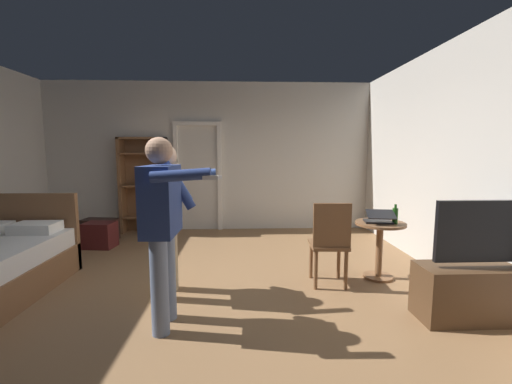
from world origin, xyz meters
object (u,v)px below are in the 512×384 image
(person_striped_shirt, at_px, (169,209))
(side_table, at_px, (380,241))
(person_blue_shirt, at_px, (163,218))
(suitcase_dark, at_px, (100,235))
(bookshelf, at_px, (144,181))
(laptop, at_px, (379,219))
(tv_flatscreen, at_px, (482,286))
(bottle_on_table, at_px, (395,216))
(suitcase_small, at_px, (100,229))
(wooden_chair, at_px, (330,240))

(person_striped_shirt, bearing_deg, side_table, 8.46)
(person_blue_shirt, distance_m, suitcase_dark, 3.10)
(bookshelf, height_order, laptop, bookshelf)
(laptop, height_order, person_blue_shirt, person_blue_shirt)
(side_table, bearing_deg, laptop, -131.25)
(laptop, height_order, suitcase_dark, laptop)
(bookshelf, distance_m, person_striped_shirt, 3.10)
(side_table, distance_m, person_striped_shirt, 2.53)
(tv_flatscreen, height_order, person_blue_shirt, person_blue_shirt)
(person_blue_shirt, bearing_deg, bottle_on_table, 20.93)
(laptop, relative_size, suitcase_small, 0.64)
(bottle_on_table, distance_m, wooden_chair, 0.87)
(wooden_chair, bearing_deg, suitcase_dark, 152.84)
(bookshelf, relative_size, person_blue_shirt, 1.09)
(wooden_chair, bearing_deg, side_table, 17.94)
(tv_flatscreen, distance_m, side_table, 1.18)
(suitcase_small, bearing_deg, bottle_on_table, -16.74)
(bookshelf, xyz_separation_m, tv_flatscreen, (4.09, -3.57, -0.66))
(tv_flatscreen, relative_size, laptop, 3.11)
(laptop, relative_size, wooden_chair, 0.38)
(bookshelf, bearing_deg, person_striped_shirt, -69.37)
(bottle_on_table, relative_size, suitcase_dark, 0.51)
(bookshelf, xyz_separation_m, suitcase_small, (-0.64, -0.58, -0.80))
(bottle_on_table, bearing_deg, person_blue_shirt, -159.07)
(person_blue_shirt, xyz_separation_m, suitcase_small, (-1.82, 3.00, -0.80))
(tv_flatscreen, xyz_separation_m, person_blue_shirt, (-2.90, -0.00, 0.66))
(bookshelf, relative_size, side_table, 2.60)
(wooden_chair, distance_m, person_blue_shirt, 1.93)
(side_table, bearing_deg, bottle_on_table, -29.74)
(person_striped_shirt, distance_m, suitcase_small, 3.00)
(person_striped_shirt, relative_size, suitcase_small, 2.78)
(bottle_on_table, bearing_deg, suitcase_small, 154.79)
(bottle_on_table, relative_size, person_striped_shirt, 0.14)
(person_blue_shirt, relative_size, suitcase_dark, 3.62)
(bookshelf, distance_m, suitcase_dark, 1.38)
(side_table, xyz_separation_m, suitcase_dark, (-4.00, 1.49, -0.26))
(side_table, height_order, person_striped_shirt, person_striped_shirt)
(suitcase_dark, bearing_deg, person_striped_shirt, -43.77)
(suitcase_small, bearing_deg, tv_flatscreen, -23.91)
(bookshelf, bearing_deg, side_table, -35.50)
(bookshelf, xyz_separation_m, person_striped_shirt, (1.09, -2.90, -0.03))
(bookshelf, distance_m, suitcase_small, 1.17)
(side_table, distance_m, bottle_on_table, 0.37)
(laptop, xyz_separation_m, suitcase_small, (-4.15, 2.00, -0.57))
(laptop, bearing_deg, side_table, 48.75)
(bookshelf, distance_m, side_table, 4.39)
(side_table, distance_m, wooden_chair, 0.72)
(tv_flatscreen, xyz_separation_m, suitcase_small, (-4.73, 3.00, -0.14))
(suitcase_dark, bearing_deg, person_blue_shirt, -50.63)
(tv_flatscreen, relative_size, suitcase_small, 1.99)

